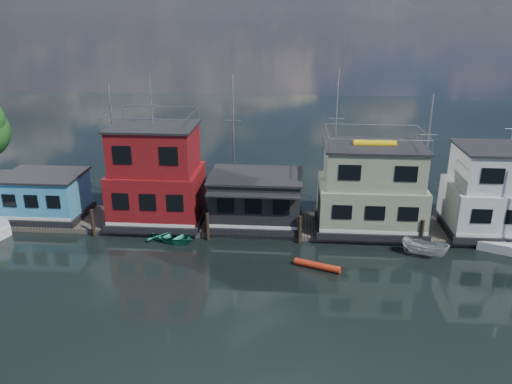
# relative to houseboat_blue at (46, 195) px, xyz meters

# --- Properties ---
(ground) EXTENTS (160.00, 160.00, 0.00)m
(ground) POSITION_rel_houseboat_blue_xyz_m (18.00, -12.00, -2.21)
(ground) COLOR black
(ground) RESTS_ON ground
(dock) EXTENTS (48.00, 5.00, 0.40)m
(dock) POSITION_rel_houseboat_blue_xyz_m (18.00, 0.00, -2.01)
(dock) COLOR #595147
(dock) RESTS_ON ground
(houseboat_blue) EXTENTS (6.40, 4.90, 3.66)m
(houseboat_blue) POSITION_rel_houseboat_blue_xyz_m (0.00, 0.00, 0.00)
(houseboat_blue) COLOR black
(houseboat_blue) RESTS_ON dock
(houseboat_red) EXTENTS (7.40, 5.90, 11.86)m
(houseboat_red) POSITION_rel_houseboat_blue_xyz_m (9.50, 0.00, 1.90)
(houseboat_red) COLOR black
(houseboat_red) RESTS_ON dock
(houseboat_dark) EXTENTS (7.40, 6.10, 4.06)m
(houseboat_dark) POSITION_rel_houseboat_blue_xyz_m (17.50, -0.02, 0.21)
(houseboat_dark) COLOR black
(houseboat_dark) RESTS_ON dock
(houseboat_green) EXTENTS (8.40, 5.90, 7.03)m
(houseboat_green) POSITION_rel_houseboat_blue_xyz_m (26.50, 0.00, 1.34)
(houseboat_green) COLOR black
(houseboat_green) RESTS_ON dock
(houseboat_white) EXTENTS (8.40, 5.90, 6.66)m
(houseboat_white) POSITION_rel_houseboat_blue_xyz_m (36.50, 0.00, 1.33)
(houseboat_white) COLOR black
(houseboat_white) RESTS_ON dock
(pilings) EXTENTS (42.28, 0.28, 2.20)m
(pilings) POSITION_rel_houseboat_blue_xyz_m (17.67, -2.80, -1.11)
(pilings) COLOR #2D2116
(pilings) RESTS_ON ground
(background_masts) EXTENTS (36.40, 0.16, 12.00)m
(background_masts) POSITION_rel_houseboat_blue_xyz_m (22.76, 6.00, 3.35)
(background_masts) COLOR silver
(background_masts) RESTS_ON ground
(red_kayak) EXTENTS (3.20, 1.58, 0.47)m
(red_kayak) POSITION_rel_houseboat_blue_xyz_m (22.22, -6.73, -1.97)
(red_kayak) COLOR red
(red_kayak) RESTS_ON ground
(motorboat) EXTENTS (3.52, 2.47, 1.27)m
(motorboat) POSITION_rel_houseboat_blue_xyz_m (29.95, -4.29, -1.57)
(motorboat) COLOR silver
(motorboat) RESTS_ON ground
(day_sailer) EXTENTS (4.82, 3.24, 7.24)m
(day_sailer) POSITION_rel_houseboat_blue_xyz_m (36.43, -3.16, -1.78)
(day_sailer) COLOR silver
(day_sailer) RESTS_ON ground
(dinghy_teal) EXTENTS (4.96, 4.49, 0.84)m
(dinghy_teal) POSITION_rel_houseboat_blue_xyz_m (11.25, -3.04, -1.78)
(dinghy_teal) COLOR #258A6C
(dinghy_teal) RESTS_ON ground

